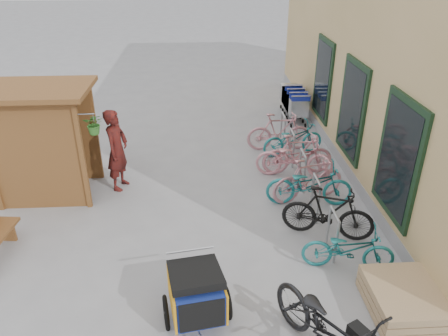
{
  "coord_description": "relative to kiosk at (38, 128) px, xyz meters",
  "views": [
    {
      "loc": [
        0.05,
        -6.1,
        4.92
      ],
      "look_at": [
        0.5,
        1.5,
        1.0
      ],
      "focal_mm": 35.0,
      "sensor_mm": 36.0,
      "label": 1
    }
  ],
  "objects": [
    {
      "name": "ground",
      "position": [
        3.28,
        -2.47,
        -1.55
      ],
      "size": [
        80.0,
        80.0,
        0.0
      ],
      "primitive_type": "plane",
      "color": "#9B9B9E"
    },
    {
      "name": "kiosk",
      "position": [
        0.0,
        0.0,
        0.0
      ],
      "size": [
        2.49,
        1.65,
        2.4
      ],
      "color": "brown",
      "rests_on": "ground"
    },
    {
      "name": "bike_rack",
      "position": [
        5.58,
        -0.07,
        -1.04
      ],
      "size": [
        0.05,
        5.35,
        0.86
      ],
      "color": "#A5A8AD",
      "rests_on": "ground"
    },
    {
      "name": "pallet_stack",
      "position": [
        6.28,
        -3.87,
        -1.34
      ],
      "size": [
        1.0,
        1.2,
        0.4
      ],
      "color": "tan",
      "rests_on": "ground"
    },
    {
      "name": "shopping_carts",
      "position": [
        6.28,
        4.35,
        -0.95
      ],
      "size": [
        0.57,
        1.93,
        1.03
      ],
      "color": "silver",
      "rests_on": "ground"
    },
    {
      "name": "child_trailer",
      "position": [
        3.21,
        -3.87,
        -1.02
      ],
      "size": [
        1.02,
        1.65,
        0.95
      ],
      "rotation": [
        0.0,
        0.0,
        0.16
      ],
      "color": "#1B3D94",
      "rests_on": "ground"
    },
    {
      "name": "cargo_bike",
      "position": [
        4.91,
        -4.7,
        -1.01
      ],
      "size": [
        1.61,
        2.2,
        1.1
      ],
      "rotation": [
        0.0,
        0.0,
        0.47
      ],
      "color": "black",
      "rests_on": "ground"
    },
    {
      "name": "person_kiosk",
      "position": [
        1.51,
        0.18,
        -0.63
      ],
      "size": [
        0.61,
        0.77,
        1.84
      ],
      "primitive_type": "imported",
      "rotation": [
        0.0,
        0.0,
        1.28
      ],
      "color": "maroon",
      "rests_on": "ground"
    },
    {
      "name": "bike_0",
      "position": [
        5.74,
        -2.86,
        -1.15
      ],
      "size": [
        1.6,
        0.8,
        0.8
      ],
      "primitive_type": "imported",
      "rotation": [
        0.0,
        0.0,
        1.39
      ],
      "color": "teal",
      "rests_on": "ground"
    },
    {
      "name": "bike_1",
      "position": [
        5.64,
        -1.93,
        -1.04
      ],
      "size": [
        1.76,
        1.03,
        1.02
      ],
      "primitive_type": "imported",
      "rotation": [
        0.0,
        0.0,
        1.23
      ],
      "color": "black",
      "rests_on": "ground"
    },
    {
      "name": "bike_2",
      "position": [
        5.56,
        -0.8,
        -1.08
      ],
      "size": [
        1.84,
        0.79,
        0.94
      ],
      "primitive_type": "imported",
      "rotation": [
        0.0,
        0.0,
        1.48
      ],
      "color": "teal",
      "rests_on": "ground"
    },
    {
      "name": "bike_3",
      "position": [
        5.59,
        -0.62,
        -1.05
      ],
      "size": [
        1.72,
        0.92,
        0.99
      ],
      "primitive_type": "imported",
      "rotation": [
        0.0,
        0.0,
        1.86
      ],
      "color": "pink",
      "rests_on": "ground"
    },
    {
      "name": "bike_4",
      "position": [
        5.51,
        0.46,
        -1.08
      ],
      "size": [
        1.9,
        0.95,
        0.95
      ],
      "primitive_type": "imported",
      "rotation": [
        0.0,
        0.0,
        1.39
      ],
      "color": "pink",
      "rests_on": "ground"
    },
    {
      "name": "bike_5",
      "position": [
        5.61,
        0.59,
        -1.05
      ],
      "size": [
        1.68,
        0.5,
        1.01
      ],
      "primitive_type": "imported",
      "rotation": [
        0.0,
        0.0,
        1.59
      ],
      "color": "pink",
      "rests_on": "ground"
    },
    {
      "name": "bike_6",
      "position": [
        5.72,
        1.66,
        -1.12
      ],
      "size": [
        1.74,
        0.97,
        0.87
      ],
      "primitive_type": "imported",
      "rotation": [
        0.0,
        0.0,
        1.82
      ],
      "color": "teal",
      "rests_on": "ground"
    },
    {
      "name": "bike_7",
      "position": [
        5.41,
        1.96,
        -1.04
      ],
      "size": [
        1.71,
        0.49,
        1.03
      ],
      "primitive_type": "imported",
      "rotation": [
        0.0,
        0.0,
        1.58
      ],
      "color": "pink",
      "rests_on": "ground"
    }
  ]
}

